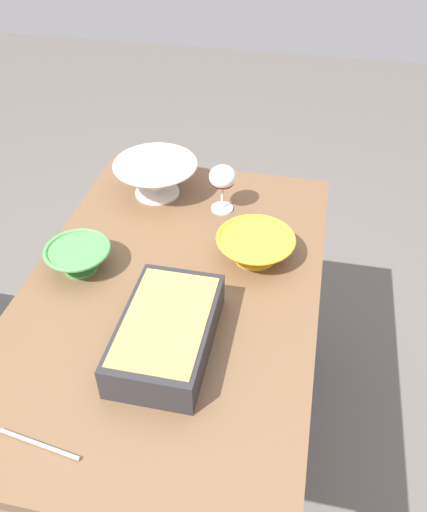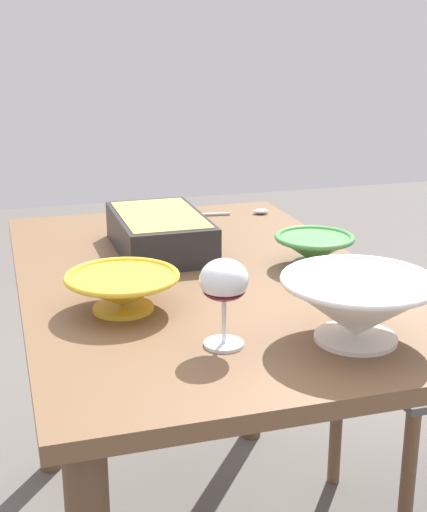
# 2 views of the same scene
# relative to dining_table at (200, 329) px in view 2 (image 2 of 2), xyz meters

# --- Properties ---
(dining_table) EXTENTS (1.21, 0.77, 0.77)m
(dining_table) POSITION_rel_dining_table_xyz_m (0.00, 0.00, 0.00)
(dining_table) COLOR brown
(dining_table) RESTS_ON ground_plane
(wine_glass) EXTENTS (0.08, 0.08, 0.15)m
(wine_glass) POSITION_rel_dining_table_xyz_m (-0.37, 0.06, 0.24)
(wine_glass) COLOR white
(wine_glass) RESTS_ON dining_table
(casserole_dish) EXTENTS (0.34, 0.20, 0.09)m
(casserole_dish) POSITION_rel_dining_table_xyz_m (0.19, 0.05, 0.18)
(casserole_dish) COLOR #262628
(casserole_dish) RESTS_ON dining_table
(mixing_bowl) EXTENTS (0.18, 0.18, 0.07)m
(mixing_bowl) POSITION_rel_dining_table_xyz_m (-0.02, -0.26, 0.17)
(mixing_bowl) COLOR #4C994C
(mixing_bowl) RESTS_ON dining_table
(small_bowl) EXTENTS (0.22, 0.22, 0.07)m
(small_bowl) POSITION_rel_dining_table_xyz_m (-0.16, 0.20, 0.17)
(small_bowl) COLOR yellow
(small_bowl) RESTS_ON dining_table
(serving_bowl) EXTENTS (0.27, 0.27, 0.11)m
(serving_bowl) POSITION_rel_dining_table_xyz_m (-0.42, -0.16, 0.19)
(serving_bowl) COLOR white
(serving_bowl) RESTS_ON dining_table
(serving_spoon) EXTENTS (0.06, 0.29, 0.01)m
(serving_spoon) POSITION_rel_dining_table_xyz_m (0.47, -0.24, 0.14)
(serving_spoon) COLOR silver
(serving_spoon) RESTS_ON dining_table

